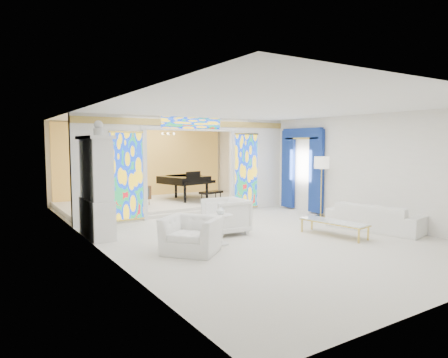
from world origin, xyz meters
TOP-DOWN VIEW (x-y plane):
  - floor at (0.00, 0.00)m, footprint 12.00×12.00m
  - ceiling at (0.00, 0.00)m, footprint 7.00×12.00m
  - wall_back at (0.00, 6.00)m, footprint 7.00×0.02m
  - wall_left at (-3.50, 0.00)m, footprint 0.02×12.00m
  - wall_right at (3.50, 0.00)m, footprint 0.02×12.00m
  - partition_wall at (0.00, 2.00)m, footprint 7.00×0.22m
  - stained_glass_left at (-2.03, 1.89)m, footprint 0.90×0.04m
  - stained_glass_right at (2.03, 1.89)m, footprint 0.90×0.04m
  - stained_glass_transom at (0.00, 1.89)m, footprint 2.00×0.04m
  - alcove_platform at (0.00, 4.10)m, footprint 6.80×3.80m
  - gold_curtain_back at (0.00, 5.88)m, footprint 6.70×0.10m
  - chandelier at (0.20, 4.00)m, footprint 0.48×0.48m
  - blue_drapes at (3.40, 0.70)m, footprint 0.14×1.85m
  - china_cabinet at (-3.22, 0.60)m, footprint 0.56×1.46m
  - armchair_left at (-1.97, -1.81)m, footprint 1.45×1.47m
  - armchair_right at (-0.48, -0.77)m, footprint 1.01×0.98m
  - sofa at (2.95, -2.47)m, footprint 1.39×2.48m
  - side_table at (-1.15, -1.60)m, footprint 0.64×0.64m
  - vase at (-1.15, -1.60)m, footprint 0.21×0.21m
  - coffee_table at (1.55, -2.36)m, footprint 0.78×1.70m
  - floor_lamp at (3.18, -0.38)m, footprint 0.58×0.58m
  - grand_piano at (0.93, 4.20)m, footprint 1.86×2.85m
  - tv_console at (-0.99, 3.58)m, footprint 0.61×0.46m

SIDE VIEW (x-z plane):
  - floor at x=0.00m, z-range 0.00..0.00m
  - alcove_platform at x=0.00m, z-range 0.00..0.18m
  - coffee_table at x=1.55m, z-range 0.15..0.52m
  - sofa at x=2.95m, z-range 0.00..0.68m
  - armchair_left at x=-1.97m, z-range 0.00..0.72m
  - side_table at x=-1.15m, z-range 0.10..0.76m
  - armchair_right at x=-0.48m, z-range 0.00..0.87m
  - tv_console at x=-0.99m, z-range 0.28..0.91m
  - vase at x=-1.15m, z-range 0.66..0.85m
  - grand_piano at x=0.93m, z-range 0.36..1.41m
  - china_cabinet at x=-3.22m, z-range -0.19..2.53m
  - stained_glass_left at x=-2.03m, z-range 0.10..2.50m
  - stained_glass_right at x=2.03m, z-range 0.10..2.50m
  - wall_back at x=0.00m, z-range 0.00..3.00m
  - wall_left at x=-3.50m, z-range 0.00..3.00m
  - wall_right at x=3.50m, z-range 0.00..3.00m
  - gold_curtain_back at x=0.00m, z-range 0.05..2.95m
  - floor_lamp at x=3.18m, z-range 0.64..2.46m
  - blue_drapes at x=3.40m, z-range 0.25..2.90m
  - partition_wall at x=0.00m, z-range 0.15..3.15m
  - chandelier at x=0.20m, z-range 2.40..2.70m
  - stained_glass_transom at x=0.00m, z-range 2.65..2.99m
  - ceiling at x=0.00m, z-range 2.99..3.01m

